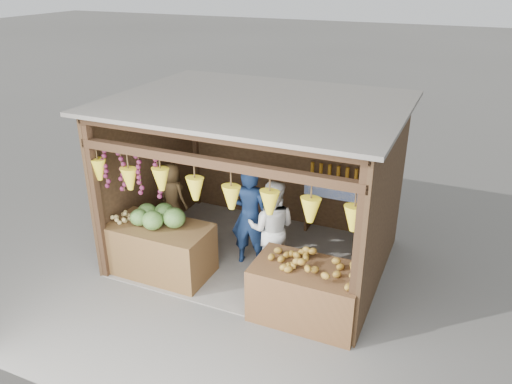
% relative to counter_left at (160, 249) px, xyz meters
% --- Properties ---
extents(ground, '(80.00, 80.00, 0.00)m').
position_rel_counter_left_xyz_m(ground, '(1.20, 1.01, -0.41)').
color(ground, '#514F49').
rests_on(ground, ground).
extents(stall_structure, '(4.30, 3.30, 2.66)m').
position_rel_counter_left_xyz_m(stall_structure, '(1.17, 0.96, 1.25)').
color(stall_structure, slate).
rests_on(stall_structure, ground).
extents(back_shelf, '(1.25, 0.32, 1.32)m').
position_rel_counter_left_xyz_m(back_shelf, '(2.25, 2.29, 0.46)').
color(back_shelf, '#382314').
rests_on(back_shelf, ground).
extents(counter_left, '(1.60, 0.85, 0.83)m').
position_rel_counter_left_xyz_m(counter_left, '(0.00, 0.00, 0.00)').
color(counter_left, '#53371B').
rests_on(counter_left, ground).
extents(counter_right, '(1.47, 0.85, 0.80)m').
position_rel_counter_left_xyz_m(counter_right, '(2.45, -0.14, -0.02)').
color(counter_right, '#462D17').
rests_on(counter_right, ground).
extents(stool, '(0.31, 0.31, 0.29)m').
position_rel_counter_left_xyz_m(stool, '(-0.36, 0.96, -0.27)').
color(stool, black).
rests_on(stool, ground).
extents(man_standing, '(0.68, 0.50, 1.70)m').
position_rel_counter_left_xyz_m(man_standing, '(1.17, 0.81, 0.44)').
color(man_standing, '#132548').
rests_on(man_standing, ground).
extents(woman_standing, '(0.88, 0.75, 1.56)m').
position_rel_counter_left_xyz_m(woman_standing, '(1.59, 0.71, 0.37)').
color(woman_standing, white).
rests_on(woman_standing, ground).
extents(vendor_seated, '(0.63, 0.48, 1.15)m').
position_rel_counter_left_xyz_m(vendor_seated, '(-0.36, 0.96, 0.45)').
color(vendor_seated, brown).
rests_on(vendor_seated, stool).
extents(melon_pile, '(1.00, 0.50, 0.32)m').
position_rel_counter_left_xyz_m(melon_pile, '(-0.06, 0.05, 0.57)').
color(melon_pile, '#174412').
rests_on(melon_pile, counter_left).
extents(tanfruit_pile, '(0.34, 0.40, 0.13)m').
position_rel_counter_left_xyz_m(tanfruit_pile, '(-0.58, -0.08, 0.48)').
color(tanfruit_pile, '#9D9248').
rests_on(tanfruit_pile, counter_left).
extents(mango_pile, '(1.40, 0.64, 0.22)m').
position_rel_counter_left_xyz_m(mango_pile, '(2.48, -0.14, 0.49)').
color(mango_pile, '#B74B18').
rests_on(mango_pile, counter_right).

